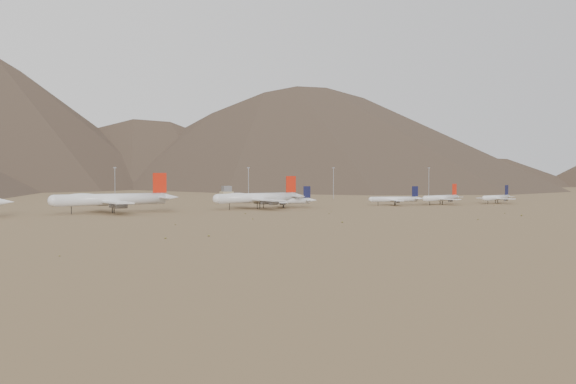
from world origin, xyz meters
name	(u,v)px	position (x,y,z in m)	size (l,w,h in m)	color
ground	(251,213)	(0.00, 0.00, 0.00)	(3000.00, 3000.00, 0.00)	olive
mountain_ridge	(48,94)	(0.00, 900.00, 150.00)	(4400.00, 1000.00, 300.00)	#503C30
widebody_centre	(111,199)	(-71.07, 30.00, 7.63)	(74.39, 57.59, 22.12)	white
widebody_east	(257,198)	(18.21, 34.11, 6.86)	(66.34, 51.89, 19.89)	white
narrowbody_a	(284,201)	(38.18, 38.56, 4.38)	(39.48, 29.40, 13.51)	white
narrowbody_b	(395,199)	(118.08, 33.27, 4.14)	(37.95, 27.96, 12.76)	white
narrowbody_c	(442,198)	(152.89, 29.14, 4.54)	(41.03, 30.48, 13.98)	white
narrowbody_d	(497,198)	(197.53, 24.83, 4.16)	(37.24, 27.81, 12.83)	white
control_tower	(227,195)	(30.00, 120.00, 5.32)	(8.00, 8.00, 12.00)	tan
mast_west	(115,183)	(-46.75, 138.20, 14.20)	(2.00, 0.60, 25.70)	gray
mast_centre	(248,183)	(42.90, 109.51, 14.20)	(2.00, 0.60, 25.70)	gray
mast_east	(333,181)	(130.29, 141.65, 14.20)	(2.00, 0.60, 25.70)	gray
mast_far_east	(429,181)	(217.36, 131.67, 14.20)	(2.00, 0.60, 25.70)	gray
desert_scrub	(305,223)	(-9.20, -86.15, 0.31)	(441.84, 180.86, 0.83)	olive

